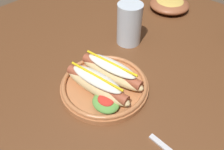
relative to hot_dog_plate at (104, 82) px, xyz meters
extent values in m
cube|color=brown|center=(-0.07, 0.16, -0.04)|extent=(1.17, 1.08, 0.04)
cylinder|color=brown|center=(-0.56, 0.61, -0.41)|extent=(0.06, 0.06, 0.70)
cylinder|color=#B77042|center=(0.00, 0.00, -0.02)|extent=(0.24, 0.24, 0.02)
torus|color=#B77042|center=(0.00, 0.00, -0.01)|extent=(0.23, 0.23, 0.01)
ellipsoid|color=#E0C184|center=(0.00, -0.03, 0.01)|extent=(0.20, 0.07, 0.04)
cylinder|color=#9E4C33|center=(0.00, -0.03, 0.02)|extent=(0.19, 0.04, 0.03)
ellipsoid|color=silver|center=(0.00, -0.03, 0.04)|extent=(0.15, 0.06, 0.02)
cylinder|color=yellow|center=(0.00, -0.03, 0.05)|extent=(0.16, 0.02, 0.01)
ellipsoid|color=#E0C184|center=(0.00, 0.03, 0.01)|extent=(0.20, 0.07, 0.04)
cylinder|color=#9E4C33|center=(0.00, 0.03, 0.02)|extent=(0.19, 0.04, 0.03)
ellipsoid|color=silver|center=(0.00, 0.03, 0.04)|extent=(0.15, 0.06, 0.02)
cylinder|color=yellow|center=(0.00, 0.03, 0.05)|extent=(0.16, 0.02, 0.01)
ellipsoid|color=#5B9942|center=(0.05, -0.05, 0.00)|extent=(0.07, 0.06, 0.02)
ellipsoid|color=red|center=(0.05, -0.05, 0.01)|extent=(0.04, 0.04, 0.01)
cube|color=silver|center=(0.22, -0.04, -0.02)|extent=(0.09, 0.02, 0.00)
cylinder|color=silver|center=(-0.09, 0.21, 0.04)|extent=(0.08, 0.08, 0.14)
ellipsoid|color=brown|center=(-0.11, 0.50, 0.00)|extent=(0.16, 0.16, 0.04)
ellipsoid|color=gold|center=(-0.11, 0.50, 0.01)|extent=(0.11, 0.11, 0.02)
camera|label=1|loc=(0.29, -0.28, 0.42)|focal=35.41mm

